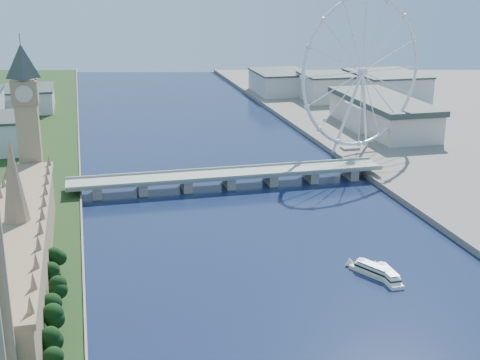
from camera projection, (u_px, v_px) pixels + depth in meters
name	position (u px, v px, depth m)	size (l,w,h in m)	color
parliament_range	(21.00, 251.00, 310.52)	(24.00, 200.00, 70.00)	tan
big_ben	(26.00, 106.00, 396.56)	(20.02, 20.02, 110.00)	tan
westminster_bridge	(229.00, 177.00, 463.21)	(220.00, 22.00, 9.50)	gray
london_eye	(362.00, 72.00, 522.95)	(113.60, 39.12, 124.30)	silver
county_hall	(381.00, 132.00, 624.79)	(54.00, 144.00, 35.00)	beige
city_skyline	(212.00, 96.00, 710.41)	(505.00, 280.00, 32.00)	beige
tour_boat_near	(372.00, 275.00, 328.80)	(6.93, 27.25, 6.00)	beige
tour_boat_far	(387.00, 280.00, 323.47)	(6.74, 26.54, 5.83)	white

